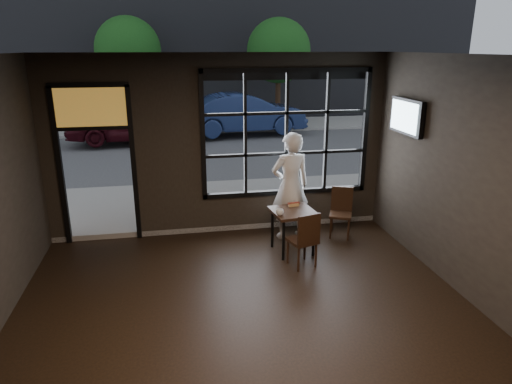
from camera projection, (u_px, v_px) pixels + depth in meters
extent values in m
cube|color=black|center=(257.00, 347.00, 5.24)|extent=(6.00, 7.00, 0.02)
cube|color=black|center=(257.00, 55.00, 4.26)|extent=(6.00, 7.00, 0.02)
cube|color=black|center=(511.00, 199.00, 5.28)|extent=(0.04, 7.00, 3.20)
cube|color=black|center=(286.00, 133.00, 8.18)|extent=(3.06, 0.12, 2.28)
cube|color=orange|center=(91.00, 107.00, 7.43)|extent=(1.20, 0.06, 0.70)
cube|color=#545456|center=(184.00, 104.00, 27.72)|extent=(60.00, 41.00, 0.04)
cube|color=black|center=(293.00, 231.00, 7.57)|extent=(0.75, 0.75, 0.73)
cube|color=black|center=(302.00, 239.00, 7.05)|extent=(0.49, 0.49, 0.90)
cube|color=black|center=(341.00, 213.00, 8.16)|extent=(0.51, 0.51, 0.89)
imported|color=silver|center=(290.00, 186.00, 7.98)|extent=(0.75, 0.54, 1.91)
imported|color=silver|center=(280.00, 212.00, 7.24)|extent=(0.14, 0.14, 0.10)
cube|color=black|center=(407.00, 116.00, 7.37)|extent=(0.11, 0.97, 0.57)
imported|color=navy|center=(244.00, 113.00, 17.34)|extent=(4.78, 2.13, 1.52)
imported|color=#340910|center=(131.00, 121.00, 15.85)|extent=(4.35, 1.87, 1.46)
cylinder|color=#332114|center=(132.00, 99.00, 18.87)|extent=(0.22, 0.22, 2.40)
sphere|color=#1C521A|center=(128.00, 50.00, 18.28)|extent=(2.62, 2.62, 2.62)
cylinder|color=#332114|center=(278.00, 99.00, 19.13)|extent=(0.22, 0.22, 2.38)
sphere|color=#336629|center=(279.00, 51.00, 18.53)|extent=(2.59, 2.59, 2.59)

